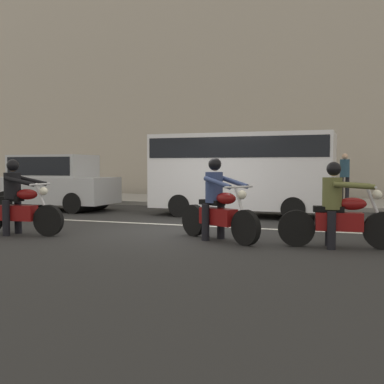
{
  "coord_description": "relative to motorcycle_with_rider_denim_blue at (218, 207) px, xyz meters",
  "views": [
    {
      "loc": [
        3.72,
        -9.64,
        1.43
      ],
      "look_at": [
        0.47,
        -0.57,
        0.9
      ],
      "focal_mm": 43.63,
      "sensor_mm": 36.0,
      "label": 1
    }
  ],
  "objects": [
    {
      "name": "ground_plane",
      "position": [
        -1.17,
        1.04,
        -0.65
      ],
      "size": [
        80.0,
        80.0,
        0.0
      ],
      "primitive_type": "plane",
      "color": "#262626"
    },
    {
      "name": "sidewalk_slab",
      "position": [
        -1.17,
        9.04,
        -0.58
      ],
      "size": [
        40.0,
        4.4,
        0.14
      ],
      "primitive_type": "cube",
      "color": "gray",
      "rests_on": "ground_plane"
    },
    {
      "name": "building_facade",
      "position": [
        -1.17,
        12.44,
        5.02
      ],
      "size": [
        40.0,
        1.4,
        11.35
      ],
      "primitive_type": "cube",
      "color": "#A89E8E",
      "rests_on": "ground_plane"
    },
    {
      "name": "lane_marking_stripe",
      "position": [
        -0.68,
        1.94,
        -0.65
      ],
      "size": [
        18.0,
        0.14,
        0.01
      ],
      "primitive_type": "cube",
      "color": "silver",
      "rests_on": "ground_plane"
    },
    {
      "name": "motorcycle_with_rider_denim_blue",
      "position": [
        0.0,
        0.0,
        0.0
      ],
      "size": [
        1.88,
        1.22,
        1.6
      ],
      "color": "black",
      "rests_on": "ground_plane"
    },
    {
      "name": "motorcycle_with_rider_black_leather",
      "position": [
        -4.15,
        -0.71,
        -0.0
      ],
      "size": [
        2.07,
        0.7,
        1.58
      ],
      "color": "black",
      "rests_on": "ground_plane"
    },
    {
      "name": "motorcycle_with_rider_olive",
      "position": [
        2.23,
        -0.08,
        -0.03
      ],
      "size": [
        2.1,
        0.73,
        1.51
      ],
      "color": "black",
      "rests_on": "ground_plane"
    },
    {
      "name": "parked_van_white",
      "position": [
        -0.62,
        4.53,
        0.71
      ],
      "size": [
        5.11,
        1.96,
        2.35
      ],
      "color": "silver",
      "rests_on": "ground_plane"
    },
    {
      "name": "parked_hatchback_silver",
      "position": [
        -6.86,
        4.23,
        0.29
      ],
      "size": [
        4.09,
        1.76,
        1.8
      ],
      "color": "#B2B5BA",
      "rests_on": "ground_plane"
    },
    {
      "name": "street_sign_post",
      "position": [
        -0.93,
        9.83,
        0.91
      ],
      "size": [
        0.44,
        0.08,
        2.32
      ],
      "color": "gray",
      "rests_on": "sidewalk_slab"
    },
    {
      "name": "pedestrian_bystander",
      "position": [
        2.07,
        9.11,
        0.52
      ],
      "size": [
        0.34,
        0.34,
        1.76
      ],
      "color": "black",
      "rests_on": "sidewalk_slab"
    }
  ]
}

